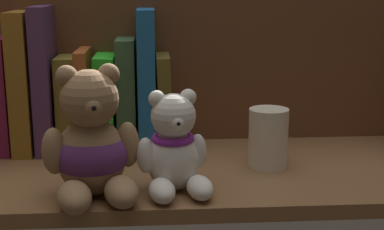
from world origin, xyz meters
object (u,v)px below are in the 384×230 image
at_px(book_10, 165,100).
at_px(pillar_candle, 268,137).
at_px(book_8, 127,93).
at_px(teddy_bear_larger, 92,146).
at_px(book_2, 5,94).
at_px(book_4, 47,78).
at_px(book_9, 147,79).
at_px(book_6, 87,98).
at_px(book_7, 106,101).
at_px(book_5, 69,102).
at_px(teddy_bear_smaller, 174,149).
at_px(book_3, 26,81).

distance_m(book_10, pillar_candle, 0.19).
bearing_deg(book_8, teddy_bear_larger, -98.94).
bearing_deg(book_2, book_4, -0.00).
xyz_separation_m(book_9, teddy_bear_larger, (-0.07, -0.22, -0.05)).
relative_size(book_6, book_7, 1.07).
relative_size(book_4, book_5, 1.53).
height_order(book_9, teddy_bear_smaller, book_9).
bearing_deg(book_10, book_2, 180.00).
bearing_deg(book_9, teddy_bear_larger, -107.01).
distance_m(teddy_bear_smaller, pillar_candle, 0.17).
xyz_separation_m(book_7, book_10, (0.10, 0.00, -0.00)).
bearing_deg(teddy_bear_larger, book_8, 81.06).
bearing_deg(teddy_bear_larger, book_4, 112.59).
bearing_deg(pillar_candle, book_5, 158.80).
bearing_deg(pillar_candle, teddy_bear_smaller, -146.40).
bearing_deg(book_6, book_7, 0.00).
bearing_deg(teddy_bear_smaller, book_3, 137.18).
bearing_deg(book_10, teddy_bear_larger, -113.52).
height_order(book_2, book_3, book_3).
bearing_deg(book_3, teddy_bear_larger, -60.60).
xyz_separation_m(book_5, pillar_candle, (0.30, -0.12, -0.03)).
height_order(teddy_bear_larger, teddy_bear_smaller, teddy_bear_larger).
xyz_separation_m(book_2, book_3, (0.03, 0.00, 0.02)).
bearing_deg(teddy_bear_smaller, teddy_bear_larger, -174.43).
distance_m(book_8, book_10, 0.06).
height_order(book_2, book_8, book_2).
bearing_deg(book_5, book_10, -0.00).
relative_size(book_10, teddy_bear_larger, 0.90).
height_order(book_7, book_8, book_8).
xyz_separation_m(book_2, book_9, (0.23, 0.00, 0.02)).
bearing_deg(book_2, book_3, 0.00).
height_order(book_3, book_6, book_3).
relative_size(book_4, teddy_bear_smaller, 1.72).
bearing_deg(pillar_candle, book_9, 146.35).
relative_size(book_10, teddy_bear_smaller, 1.14).
xyz_separation_m(book_3, book_6, (0.10, -0.00, -0.03)).
distance_m(book_2, book_7, 0.16).
distance_m(book_9, pillar_candle, 0.22).
bearing_deg(teddy_bear_larger, teddy_bear_smaller, 5.57).
height_order(book_2, book_10, book_2).
height_order(book_2, pillar_candle, book_2).
relative_size(book_8, book_10, 1.17).
xyz_separation_m(teddy_bear_smaller, pillar_candle, (0.14, 0.09, -0.01)).
bearing_deg(book_6, book_10, 0.00).
xyz_separation_m(book_5, book_7, (0.06, -0.00, 0.00)).
height_order(book_8, book_10, book_8).
height_order(book_5, book_10, book_10).
distance_m(book_4, book_7, 0.10).
relative_size(book_3, book_8, 1.25).
xyz_separation_m(book_5, book_9, (0.13, 0.00, 0.04)).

